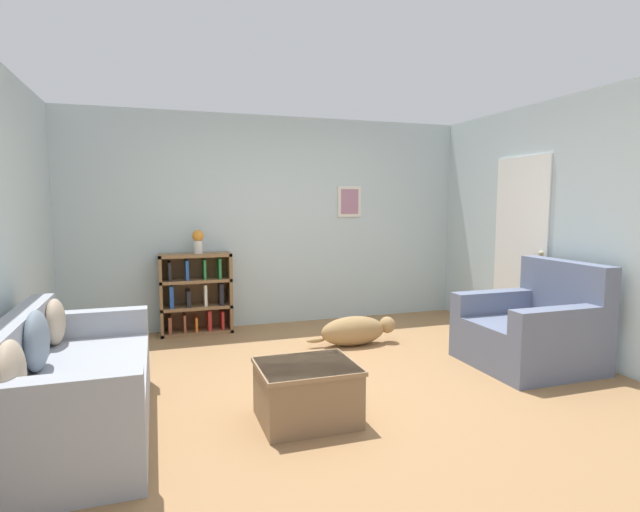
# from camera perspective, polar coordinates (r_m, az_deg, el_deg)

# --- Properties ---
(ground_plane) EXTENTS (14.00, 14.00, 0.00)m
(ground_plane) POSITION_cam_1_polar(r_m,az_deg,el_deg) (4.45, 1.68, -14.11)
(ground_plane) COLOR #997047
(wall_back) EXTENTS (5.60, 0.13, 2.60)m
(wall_back) POSITION_cam_1_polar(r_m,az_deg,el_deg) (6.34, -5.28, 3.97)
(wall_back) COLOR silver
(wall_back) RESTS_ON ground_plane
(wall_right) EXTENTS (0.16, 5.00, 2.60)m
(wall_right) POSITION_cam_1_polar(r_m,az_deg,el_deg) (5.61, 26.96, 2.96)
(wall_right) COLOR silver
(wall_right) RESTS_ON ground_plane
(couch) EXTENTS (0.86, 1.80, 0.86)m
(couch) POSITION_cam_1_polar(r_m,az_deg,el_deg) (3.77, -26.67, -13.40)
(couch) COLOR #9399A3
(couch) RESTS_ON ground_plane
(bookshelf) EXTENTS (0.82, 0.31, 0.94)m
(bookshelf) POSITION_cam_1_polar(r_m,az_deg,el_deg) (6.08, -14.00, -4.26)
(bookshelf) COLOR olive
(bookshelf) RESTS_ON ground_plane
(recliner_chair) EXTENTS (1.03, 1.04, 0.98)m
(recliner_chair) POSITION_cam_1_polar(r_m,az_deg,el_deg) (5.18, 23.22, -7.82)
(recliner_chair) COLOR slate
(recliner_chair) RESTS_ON ground_plane
(coffee_table) EXTENTS (0.69, 0.58, 0.41)m
(coffee_table) POSITION_cam_1_polar(r_m,az_deg,el_deg) (3.64, -1.51, -15.12)
(coffee_table) COLOR #846647
(coffee_table) RESTS_ON ground_plane
(dog) EXTENTS (1.01, 0.29, 0.32)m
(dog) POSITION_cam_1_polar(r_m,az_deg,el_deg) (5.46, 4.10, -8.49)
(dog) COLOR #9E7A4C
(dog) RESTS_ON ground_plane
(vase) EXTENTS (0.13, 0.13, 0.28)m
(vase) POSITION_cam_1_polar(r_m,az_deg,el_deg) (5.98, -13.77, 1.76)
(vase) COLOR silver
(vase) RESTS_ON bookshelf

